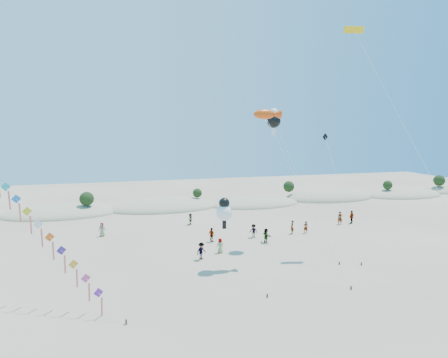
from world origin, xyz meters
TOP-DOWN VIEW (x-y plane):
  - dune_ridge at (1.06, 45.14)m, footprint 145.30×11.49m
  - fish_kite at (7.59, 17.31)m, footprint 5.50×9.77m
  - cartoon_kite_low at (2.71, 15.71)m, footprint 2.41×7.95m
  - cartoon_kite_high at (10.25, 21.99)m, footprint 4.68×9.40m
  - parafoil_kite at (18.37, 18.96)m, footprint 2.26×18.75m
  - dark_kite at (17.18, 20.21)m, footprint 2.40×11.09m
  - beachgoers at (7.70, 24.84)m, footprint 34.88×15.64m

SIDE VIEW (x-z plane):
  - dune_ridge at x=1.06m, z-range -2.67..2.90m
  - beachgoers at x=7.70m, z-range -0.08..1.79m
  - cartoon_kite_low at x=2.71m, z-range 2.18..9.07m
  - dark_kite at x=17.18m, z-range 2.09..14.90m
  - cartoon_kite_high at x=10.25m, z-range 6.54..22.16m
  - fish_kite at x=7.59m, z-range 7.08..22.33m
  - parafoil_kite at x=18.37m, z-range 11.15..35.55m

